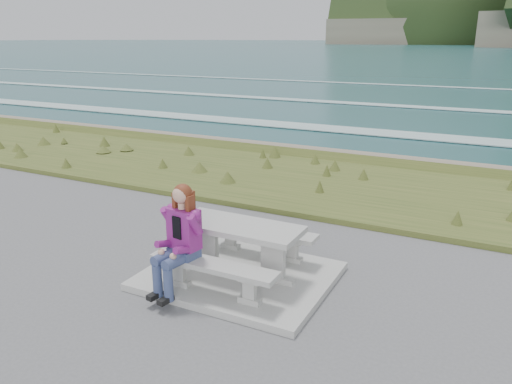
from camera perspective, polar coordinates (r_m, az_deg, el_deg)
concrete_slab at (r=7.34m, az=-1.93°, el=-9.54°), size 2.60×2.10×0.10m
picnic_table at (r=7.08m, az=-1.98°, el=-4.96°), size 1.80×0.75×0.75m
bench_landward at (r=6.62m, az=-4.92°, el=-8.86°), size 1.80×0.35×0.45m
bench_seaward at (r=7.74m, az=0.55°, el=-4.82°), size 1.80×0.35×0.45m
grass_verge at (r=11.68m, az=9.97°, el=0.29°), size 160.00×4.50×0.22m
shore_drop at (r=14.39m, az=13.43°, el=3.29°), size 160.00×0.80×2.20m
ocean at (r=31.40m, az=20.91°, el=6.80°), size 1600.00×1600.00×0.09m
seated_woman at (r=6.69m, az=-9.08°, el=-7.00°), size 0.52×0.79×1.46m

